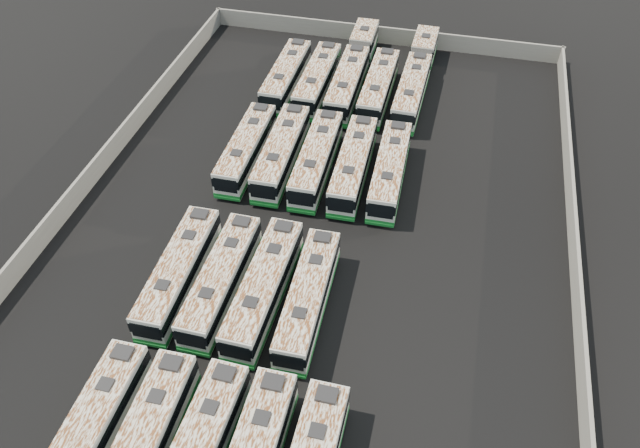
{
  "coord_description": "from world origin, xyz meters",
  "views": [
    {
      "loc": [
        10.16,
        -38.58,
        38.97
      ],
      "look_at": [
        0.81,
        -0.55,
        1.6
      ],
      "focal_mm": 35.0,
      "sensor_mm": 36.0,
      "label": 1
    }
  ],
  "objects": [
    {
      "name": "bus_back_left",
      "position": [
        -5.11,
        22.23,
        1.84
      ],
      "size": [
        2.74,
        12.79,
        3.6
      ],
      "rotation": [
        0.0,
        0.0,
        -0.0
      ],
      "color": "silver",
      "rests_on": "ground"
    },
    {
      "name": "bus_midback_left",
      "position": [
        -5.24,
        8.13,
        1.86
      ],
      "size": [
        3.01,
        12.97,
        3.64
      ],
      "rotation": [
        0.0,
        0.0,
        0.02
      ],
      "color": "silver",
      "rests_on": "ground"
    },
    {
      "name": "bus_midfront_right",
      "position": [
        1.93,
        -8.96,
        1.79
      ],
      "size": [
        2.92,
        12.45,
        3.49
      ],
      "rotation": [
        0.0,
        0.0,
        0.02
      ],
      "color": "silver",
      "rests_on": "ground"
    },
    {
      "name": "bus_midback_right",
      "position": [
        1.99,
        7.96,
        1.83
      ],
      "size": [
        2.96,
        12.74,
        3.58
      ],
      "rotation": [
        0.0,
        0.0,
        0.02
      ],
      "color": "silver",
      "rests_on": "ground"
    },
    {
      "name": "bus_midback_center",
      "position": [
        -1.65,
        8.0,
        1.85
      ],
      "size": [
        2.98,
        12.87,
        3.61
      ],
      "rotation": [
        0.0,
        0.0,
        0.02
      ],
      "color": "silver",
      "rests_on": "ground"
    },
    {
      "name": "bus_front_left",
      "position": [
        -5.09,
        -23.23,
        1.84
      ],
      "size": [
        2.94,
        12.8,
        3.6
      ],
      "rotation": [
        0.0,
        0.0,
        0.02
      ],
      "color": "silver",
      "rests_on": "ground"
    },
    {
      "name": "bus_midfront_left",
      "position": [
        -5.2,
        -8.82,
        1.8
      ],
      "size": [
        2.7,
        12.47,
        3.51
      ],
      "rotation": [
        0.0,
        0.0,
        -0.01
      ],
      "color": "silver",
      "rests_on": "ground"
    },
    {
      "name": "bus_back_far_left",
      "position": [
        -8.79,
        22.2,
        1.83
      ],
      "size": [
        2.69,
        12.67,
        3.57
      ],
      "rotation": [
        0.0,
        0.0,
        0.0
      ],
      "color": "silver",
      "rests_on": "ground"
    },
    {
      "name": "bus_back_far_right",
      "position": [
        5.71,
        25.75,
        1.84
      ],
      "size": [
        3.05,
        19.85,
        3.59
      ],
      "rotation": [
        0.0,
        0.0,
        -0.02
      ],
      "color": "silver",
      "rests_on": "ground"
    },
    {
      "name": "bus_midback_far_right",
      "position": [
        5.55,
        7.99,
        1.81
      ],
      "size": [
        2.97,
        12.61,
        3.54
      ],
      "rotation": [
        0.0,
        0.0,
        0.03
      ],
      "color": "silver",
      "rests_on": "ground"
    },
    {
      "name": "bus_midfront_center",
      "position": [
        -1.66,
        -8.85,
        1.86
      ],
      "size": [
        2.94,
        12.93,
        3.63
      ],
      "rotation": [
        0.0,
        0.0,
        -0.02
      ],
      "color": "silver",
      "rests_on": "ground"
    },
    {
      "name": "bus_midback_far_left",
      "position": [
        -8.8,
        7.98,
        1.79
      ],
      "size": [
        2.76,
        12.42,
        3.49
      ],
      "rotation": [
        0.0,
        0.0,
        0.01
      ],
      "color": "silver",
      "rests_on": "ground"
    },
    {
      "name": "ground",
      "position": [
        0.0,
        0.0,
        0.0
      ],
      "size": [
        140.0,
        140.0,
        0.0
      ],
      "primitive_type": "plane",
      "color": "black",
      "rests_on": "ground"
    },
    {
      "name": "bus_front_far_left",
      "position": [
        -8.75,
        -23.13,
        1.81
      ],
      "size": [
        2.73,
        12.56,
        3.54
      ],
      "rotation": [
        0.0,
        0.0,
        0.01
      ],
      "color": "silver",
      "rests_on": "ground"
    },
    {
      "name": "perimeter_wall",
      "position": [
        0.0,
        0.0,
        1.1
      ],
      "size": [
        45.2,
        73.2,
        2.2
      ],
      "color": "slate",
      "rests_on": "ground"
    },
    {
      "name": "bus_back_right",
      "position": [
        1.92,
        22.39,
        1.84
      ],
      "size": [
        2.73,
        12.77,
        3.6
      ],
      "rotation": [
        0.0,
        0.0,
        -0.0
      ],
      "color": "silver",
      "rests_on": "ground"
    },
    {
      "name": "bus_back_center",
      "position": [
        -1.64,
        25.6,
        1.87
      ],
      "size": [
        2.97,
        20.2,
        3.66
      ],
      "rotation": [
        0.0,
        0.0,
        0.01
      ],
      "color": "silver",
      "rests_on": "ground"
    },
    {
      "name": "bus_midfront_far_left",
      "position": [
        -8.76,
        -8.86,
        1.81
      ],
      "size": [
        2.93,
        12.62,
        3.54
      ],
      "rotation": [
        0.0,
        0.0,
        0.02
      ],
      "color": "silver",
      "rests_on": "ground"
    }
  ]
}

